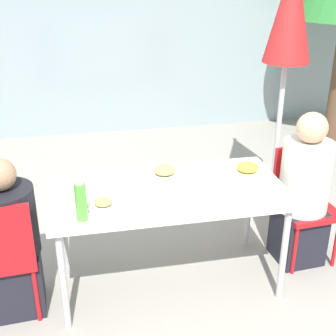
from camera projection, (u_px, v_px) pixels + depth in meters
ground_plane at (168, 280)px, 3.38m from camera, size 24.00×24.00×0.00m
building_facade at (114, 12)px, 5.68m from camera, size 10.00×0.20×3.00m
dining_table at (168, 196)px, 3.10m from camera, size 1.54×0.78×0.74m
chair_left at (2, 252)px, 2.85m from camera, size 0.43×0.43×0.86m
person_left at (11, 244)px, 2.93m from camera, size 0.36×0.36×1.07m
chair_right at (303, 195)px, 3.51m from camera, size 0.43×0.43×0.86m
person_right at (303, 195)px, 3.40m from camera, size 0.36×0.36×1.18m
closed_umbrella at (290, 21)px, 3.69m from camera, size 0.39×0.39×2.19m
plate_0 at (248, 169)px, 3.28m from camera, size 0.28×0.28×0.08m
plate_1 at (165, 172)px, 3.24m from camera, size 0.27×0.27×0.07m
plate_2 at (103, 204)px, 2.84m from camera, size 0.20×0.20×0.06m
bottle at (81, 201)px, 2.67m from camera, size 0.07×0.07×0.25m
drinking_cup at (183, 190)px, 2.94m from camera, size 0.08×0.08×0.10m
salad_bowl at (209, 182)px, 3.11m from camera, size 0.17×0.17×0.05m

